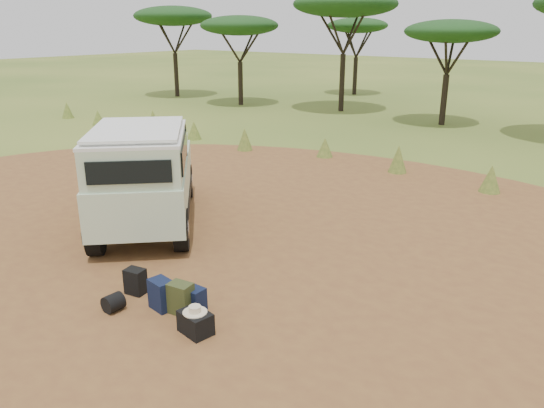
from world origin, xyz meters
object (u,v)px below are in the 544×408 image
Objects in this scene: backpack_black at (135,281)px; duffel_navy at (194,299)px; backpack_navy at (161,294)px; walking_staff at (109,209)px; backpack_olive at (181,298)px; safari_vehicle at (144,176)px; hard_case at (196,323)px.

backpack_black reaches higher than duffel_navy.
walking_staff is at bearing 164.69° from backpack_navy.
backpack_navy is at bearing -173.23° from backpack_olive.
safari_vehicle is 9.41× the size of backpack_navy.
duffel_navy is (3.79, -1.20, -0.46)m from walking_staff.
walking_staff is at bearing 168.25° from hard_case.
backpack_navy is at bearing -63.33° from walking_staff.
walking_staff reaches higher than backpack_olive.
walking_staff is 2.90× the size of backpack_black.
backpack_navy reaches higher than duffel_navy.
walking_staff is 2.54× the size of backpack_olive.
duffel_navy is at bearing 40.38° from backpack_navy.
walking_staff is 4.01m from duffel_navy.
hard_case is at bearing -60.56° from walking_staff.
duffel_navy is at bearing -56.82° from walking_staff.
backpack_olive reaches higher than backpack_black.
hard_case is (4.30, -2.71, -1.01)m from safari_vehicle.
backpack_black is at bearing -68.03° from walking_staff.
safari_vehicle is at bearing 151.58° from backpack_navy.
backpack_navy is at bearing -148.91° from duffel_navy.
backpack_navy is 0.55m from duffel_navy.
backpack_black reaches higher than hard_case.
hard_case is at bearing -19.66° from backpack_black.
backpack_navy is 0.37m from backpack_olive.
backpack_black is 1.14× the size of duffel_navy.
safari_vehicle reaches higher than hard_case.
safari_vehicle is 1.15m from walking_staff.
walking_staff reaches higher than duffel_navy.
safari_vehicle is 10.61× the size of backpack_black.
safari_vehicle is at bearing 50.01° from walking_staff.
backpack_black is 0.88× the size of backpack_olive.
safari_vehicle is 5.18m from hard_case.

